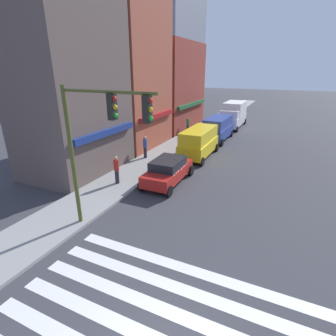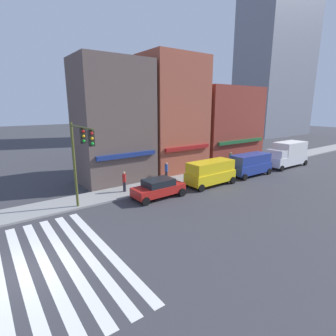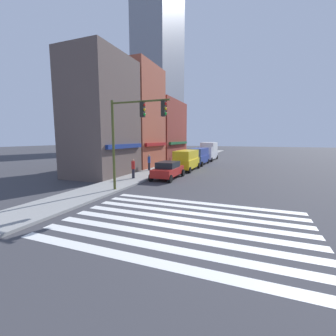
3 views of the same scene
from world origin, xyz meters
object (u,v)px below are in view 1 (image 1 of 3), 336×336
(van_yellow, at_px, (199,142))
(pedestrian_green_top, at_px, (188,125))
(pedestrian_blue_shirt, at_px, (145,147))
(van_blue, at_px, (218,128))
(pedestrian_red_jacket, at_px, (117,169))
(sedan_red, at_px, (168,170))
(box_truck_white, at_px, (233,114))
(traffic_signal, at_px, (98,133))

(van_yellow, height_order, pedestrian_green_top, van_yellow)
(van_yellow, distance_m, pedestrian_green_top, 8.05)
(pedestrian_green_top, distance_m, pedestrian_blue_shirt, 9.70)
(van_blue, xyz_separation_m, pedestrian_green_top, (1.12, 3.72, -0.21))
(pedestrian_blue_shirt, bearing_deg, pedestrian_red_jacket, 64.12)
(sedan_red, xyz_separation_m, pedestrian_blue_shirt, (3.43, 3.63, 0.23))
(sedan_red, bearing_deg, van_blue, -1.37)
(sedan_red, distance_m, van_blue, 12.01)
(pedestrian_blue_shirt, bearing_deg, box_truck_white, -138.91)
(sedan_red, height_order, van_yellow, van_yellow)
(van_yellow, relative_size, van_blue, 0.99)
(van_yellow, distance_m, box_truck_white, 13.30)
(sedan_red, xyz_separation_m, van_blue, (12.01, -0.00, 0.44))
(van_yellow, distance_m, van_blue, 6.02)
(box_truck_white, distance_m, pedestrian_blue_shirt, 16.28)
(pedestrian_red_jacket, relative_size, pedestrian_green_top, 1.00)
(pedestrian_red_jacket, bearing_deg, van_blue, 55.35)
(traffic_signal, bearing_deg, pedestrian_blue_shirt, 19.93)
(sedan_red, bearing_deg, pedestrian_blue_shirt, 45.27)
(sedan_red, height_order, pedestrian_blue_shirt, pedestrian_blue_shirt)
(traffic_signal, height_order, sedan_red, traffic_signal)
(traffic_signal, height_order, van_blue, traffic_signal)
(van_yellow, bearing_deg, pedestrian_red_jacket, 160.11)
(pedestrian_green_top, relative_size, pedestrian_blue_shirt, 1.00)
(pedestrian_red_jacket, bearing_deg, van_yellow, 47.16)
(traffic_signal, height_order, box_truck_white, traffic_signal)
(traffic_signal, relative_size, van_yellow, 1.26)
(sedan_red, relative_size, van_yellow, 0.89)
(sedan_red, height_order, box_truck_white, box_truck_white)
(sedan_red, relative_size, pedestrian_green_top, 2.51)
(sedan_red, relative_size, pedestrian_blue_shirt, 2.51)
(van_blue, distance_m, box_truck_white, 7.28)
(traffic_signal, height_order, pedestrian_red_jacket, traffic_signal)
(traffic_signal, bearing_deg, pedestrian_red_jacket, 30.06)
(van_blue, distance_m, pedestrian_red_jacket, 14.00)
(box_truck_white, bearing_deg, pedestrian_green_top, 149.28)
(pedestrian_red_jacket, distance_m, pedestrian_green_top, 14.89)
(van_yellow, relative_size, pedestrian_red_jacket, 2.84)
(traffic_signal, xyz_separation_m, box_truck_white, (25.39, -0.17, -2.95))
(box_truck_white, bearing_deg, pedestrian_red_jacket, 173.06)
(van_yellow, bearing_deg, pedestrian_blue_shirt, 124.63)
(box_truck_white, bearing_deg, van_yellow, -179.61)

